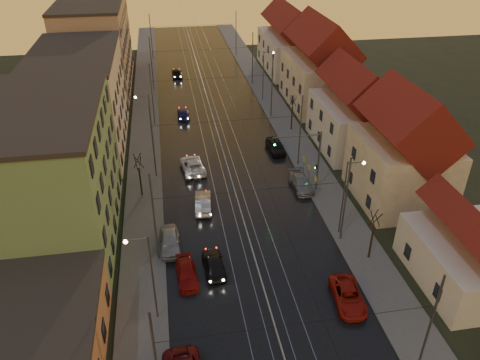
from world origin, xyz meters
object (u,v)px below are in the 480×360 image
driving_car_0 (214,264)px  driving_car_3 (183,114)px  street_lamp_2 (148,118)px  driving_car_4 (177,73)px  parked_right_0 (348,296)px  street_lamp_3 (265,71)px  parked_right_1 (301,183)px  parked_left_3 (170,241)px  street_lamp_0 (148,271)px  driving_car_1 (203,202)px  traffic_light_mast (310,155)px  parked_left_2 (187,274)px  parked_right_2 (275,146)px  street_lamp_1 (347,191)px  driving_car_2 (192,165)px

driving_car_0 → driving_car_3: size_ratio=1.01×
street_lamp_2 → driving_car_4: street_lamp_2 is taller
street_lamp_2 → parked_right_0: street_lamp_2 is taller
street_lamp_3 → parked_right_0: bearing=-93.5°
parked_right_0 → parked_right_1: (1.13, 17.56, 0.02)m
driving_car_4 → parked_left_3: parked_left_3 is taller
street_lamp_0 → driving_car_1: bearing=69.9°
traffic_light_mast → parked_left_2: (-14.24, -12.04, -3.99)m
street_lamp_0 → street_lamp_2: 28.00m
parked_right_1 → parked_right_0: bearing=-95.0°
street_lamp_3 → parked_right_2: 18.67m
street_lamp_2 → street_lamp_3: 24.24m
street_lamp_1 → driving_car_2: street_lamp_1 is taller
driving_car_4 → parked_right_1: size_ratio=0.92×
traffic_light_mast → parked_left_3: bearing=-154.1°
street_lamp_0 → driving_car_0: 8.20m
driving_car_0 → parked_right_1: bearing=-136.4°
driving_car_1 → parked_left_3: size_ratio=1.00×
street_lamp_0 → parked_right_2: street_lamp_0 is taller
street_lamp_3 → driving_car_3: 14.98m
driving_car_0 → parked_right_2: 23.68m
parked_right_2 → driving_car_1: bearing=-135.8°
street_lamp_3 → street_lamp_2: bearing=-138.7°
street_lamp_2 → driving_car_0: 24.22m
street_lamp_1 → parked_left_3: size_ratio=1.74×
street_lamp_1 → traffic_light_mast: 8.08m
street_lamp_1 → parked_left_2: 16.44m
driving_car_1 → driving_car_3: driving_car_1 is taller
parked_right_1 → street_lamp_1: bearing=-80.7°
street_lamp_0 → parked_right_0: 16.04m
driving_car_1 → parked_right_1: size_ratio=0.97×
street_lamp_0 → parked_left_2: 6.49m
traffic_light_mast → driving_car_1: 12.51m
parked_right_1 → street_lamp_3: bearing=85.3°
street_lamp_0 → driving_car_2: size_ratio=1.48×
street_lamp_2 → traffic_light_mast: size_ratio=1.11×
street_lamp_0 → driving_car_4: size_ratio=1.81×
street_lamp_3 → parked_left_2: (-15.35, -40.04, -4.28)m
traffic_light_mast → street_lamp_0: bearing=-136.9°
street_lamp_0 → parked_left_2: street_lamp_0 is taller
parked_right_0 → driving_car_2: bearing=119.9°
driving_car_4 → street_lamp_2: bearing=80.2°
driving_car_4 → street_lamp_3: bearing=132.4°
driving_car_0 → traffic_light_mast: bearing=-139.4°
street_lamp_0 → driving_car_0: street_lamp_0 is taller
street_lamp_1 → driving_car_3: bearing=113.5°
traffic_light_mast → driving_car_3: traffic_light_mast is taller
street_lamp_3 → driving_car_1: size_ratio=1.73×
parked_left_2 → parked_right_1: (13.73, 12.74, 0.09)m
driving_car_2 → parked_left_2: size_ratio=1.29×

